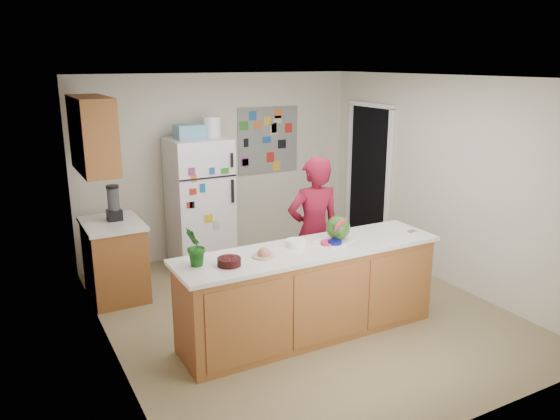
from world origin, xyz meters
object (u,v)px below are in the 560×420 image
person (314,232)px  watermelon (338,228)px  cherry_bowl (229,262)px  refrigerator (200,203)px

person → watermelon: person is taller
person → cherry_bowl: (-1.29, -0.68, 0.11)m
refrigerator → person: refrigerator is taller
person → watermelon: 0.60m
refrigerator → person: (0.67, -1.77, -0.01)m
person → cherry_bowl: size_ratio=8.04×
refrigerator → watermelon: (0.61, -2.32, 0.20)m
refrigerator → cherry_bowl: (-0.62, -2.44, 0.11)m
person → watermelon: bearing=90.5°
refrigerator → cherry_bowl: 2.52m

